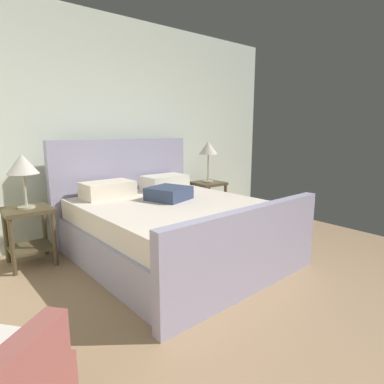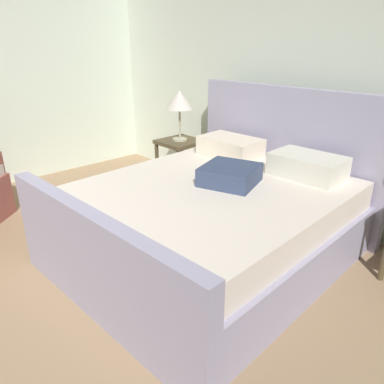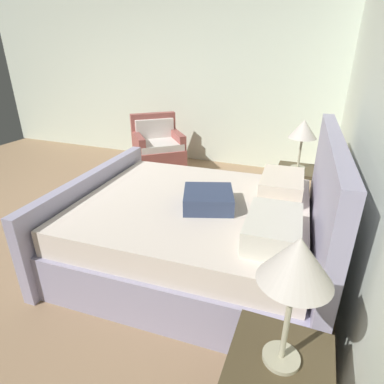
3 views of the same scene
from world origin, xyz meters
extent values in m
cube|color=silver|center=(0.00, 3.29, 1.40)|extent=(5.55, 0.12, 2.79)
cube|color=#A49EBC|center=(0.15, 1.99, 0.20)|extent=(1.87, 2.06, 0.40)
cube|color=#A49EBC|center=(0.09, 3.03, 0.63)|extent=(1.90, 0.19, 1.27)
cube|color=#A49EBC|center=(0.20, 0.96, 0.38)|extent=(1.90, 0.19, 0.75)
cube|color=silver|center=(0.15, 1.99, 0.51)|extent=(1.79, 1.99, 0.22)
cube|color=#F3E2C9|center=(-0.29, 2.68, 0.71)|extent=(0.58, 0.39, 0.18)
cube|color=silver|center=(0.51, 2.72, 0.71)|extent=(0.58, 0.39, 0.18)
cube|color=#344160|center=(0.19, 2.14, 0.69)|extent=(0.51, 0.51, 0.14)
cube|color=#4E4129|center=(-1.12, 2.76, 0.58)|extent=(0.44, 0.44, 0.04)
cube|color=#4E4129|center=(-1.12, 2.76, 0.18)|extent=(0.40, 0.40, 0.02)
cylinder|color=#4E4129|center=(-1.31, 2.57, 0.28)|extent=(0.04, 0.04, 0.56)
cylinder|color=#4E4129|center=(-0.93, 2.57, 0.28)|extent=(0.04, 0.04, 0.56)
cylinder|color=#4E4129|center=(-1.31, 2.95, 0.28)|extent=(0.04, 0.04, 0.56)
cylinder|color=#4E4129|center=(-0.93, 2.95, 0.28)|extent=(0.04, 0.04, 0.56)
cylinder|color=#B7B293|center=(-1.12, 2.76, 0.61)|extent=(0.16, 0.16, 0.02)
cylinder|color=#B7B293|center=(-1.12, 2.76, 0.78)|extent=(0.02, 0.02, 0.33)
cone|color=beige|center=(-1.12, 2.76, 1.05)|extent=(0.30, 0.30, 0.20)
camera|label=1|loc=(-1.72, -0.71, 1.37)|focal=29.55mm
camera|label=2|loc=(1.97, 0.10, 1.66)|focal=34.78mm
camera|label=3|loc=(2.42, 2.88, 1.81)|focal=29.34mm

